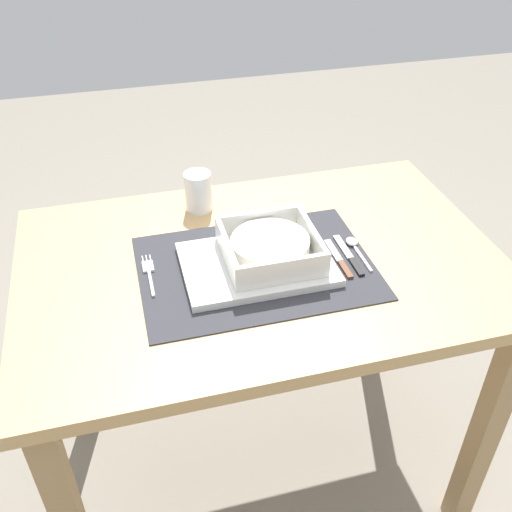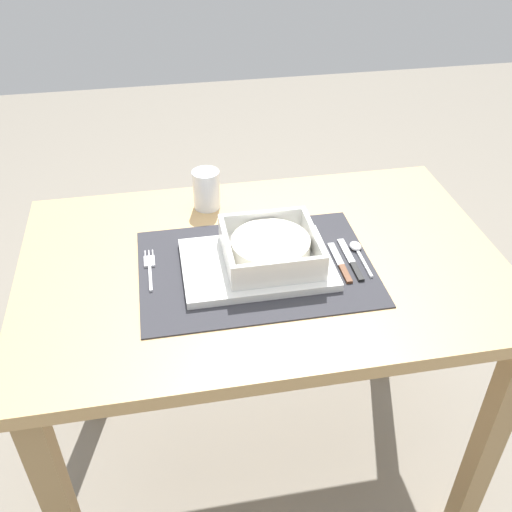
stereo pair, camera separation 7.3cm
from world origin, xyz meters
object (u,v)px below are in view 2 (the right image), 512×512
drinking_glass (207,191)px  porridge_bowl (271,248)px  spoon (358,250)px  bread_knife (341,265)px  dining_table (262,299)px  fork (150,267)px  butter_knife (352,262)px

drinking_glass → porridge_bowl: bearing=-68.0°
spoon → drinking_glass: (-0.29, 0.24, 0.03)m
spoon → bread_knife: (-0.05, -0.04, -0.00)m
dining_table → drinking_glass: bearing=111.2°
fork → bread_knife: (0.38, -0.06, 0.00)m
drinking_glass → fork: bearing=-123.1°
butter_knife → bread_knife: size_ratio=1.07×
bread_knife → drinking_glass: drinking_glass is taller
dining_table → porridge_bowl: (0.01, -0.02, 0.15)m
dining_table → bread_knife: (0.15, -0.05, 0.11)m
butter_knife → bread_knife: 0.03m
dining_table → bread_knife: size_ratio=7.38×
dining_table → butter_knife: butter_knife is taller
dining_table → porridge_bowl: size_ratio=5.34×
dining_table → spoon: spoon is taller
butter_knife → drinking_glass: bearing=129.7°
bread_knife → dining_table: bearing=165.4°
porridge_bowl → drinking_glass: bearing=112.0°
spoon → butter_knife: spoon is taller
spoon → bread_knife: 0.06m
dining_table → spoon: (0.20, -0.01, 0.12)m
butter_knife → drinking_glass: (-0.26, 0.28, 0.04)m
porridge_bowl → butter_knife: (0.16, -0.03, -0.04)m
dining_table → drinking_glass: drinking_glass is taller
fork → bread_knife: 0.39m
dining_table → drinking_glass: 0.29m
butter_knife → fork: bearing=167.6°
spoon → butter_knife: (-0.02, -0.03, -0.00)m
dining_table → spoon: 0.23m
bread_knife → fork: bearing=175.4°
fork → porridge_bowl: bearing=-8.1°
dining_table → fork: bearing=177.4°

